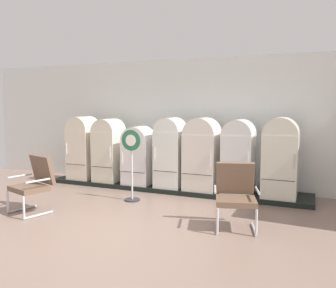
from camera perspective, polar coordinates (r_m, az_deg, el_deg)
The scene contains 13 objects.
ground at distance 5.75m, azimuth -10.95°, elevation -14.16°, with size 12.00×10.00×0.05m, color #83695D.
back_wall at distance 8.68m, azimuth 2.34°, elevation 3.52°, with size 11.76×0.12×3.08m.
display_plinth at distance 8.30m, azimuth 0.75°, elevation -7.09°, with size 6.19×0.95×0.10m, color black.
refrigerator_0 at distance 9.24m, azimuth -13.61°, elevation -0.26°, with size 0.63×0.69×1.59m.
refrigerator_1 at distance 8.81m, azimuth -9.59°, elevation -0.64°, with size 0.62×0.69×1.54m.
refrigerator_2 at distance 8.38m, azimuth -4.81°, elevation -1.60°, with size 0.67×0.63×1.38m.
refrigerator_3 at distance 8.04m, azimuth 0.40°, elevation -1.01°, with size 0.61×0.67×1.59m.
refrigerator_4 at distance 7.82m, azimuth 5.53°, elevation -1.27°, with size 0.72×0.72×1.60m.
refrigerator_5 at distance 7.61m, azimuth 11.37°, elevation -1.64°, with size 0.63×0.71×1.58m.
refrigerator_6 at distance 7.49m, azimuth 17.79°, elevation -1.72°, with size 0.69×0.71×1.63m.
armchair_left at distance 6.97m, azimuth -20.88°, elevation -5.65°, with size 0.81×0.81×1.05m.
armchair_right at distance 5.79m, azimuth 10.92°, elevation -7.73°, with size 0.79×0.80×1.05m.
sign_stand at distance 7.29m, azimuth -5.92°, elevation -3.81°, with size 0.43×0.32×1.48m.
Camera 1 is at (3.02, -4.47, 1.97)m, focal length 37.55 mm.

